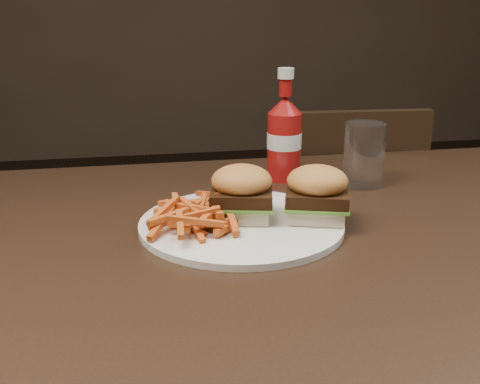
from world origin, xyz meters
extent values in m
cube|color=black|center=(0.00, 0.00, 0.73)|extent=(1.20, 0.80, 0.04)
cube|color=black|center=(0.27, 0.60, 0.43)|extent=(0.41, 0.41, 0.04)
cylinder|color=white|center=(-0.07, 0.02, 0.76)|extent=(0.29, 0.29, 0.01)
cube|color=beige|center=(-0.07, 0.03, 0.77)|extent=(0.09, 0.09, 0.02)
cube|color=beige|center=(0.04, 0.01, 0.77)|extent=(0.10, 0.09, 0.02)
cylinder|color=maroon|center=(0.05, 0.25, 0.81)|extent=(0.06, 0.06, 0.12)
cylinder|color=white|center=(0.18, 0.18, 0.81)|extent=(0.08, 0.08, 0.11)
camera|label=1|loc=(-0.21, -0.71, 1.05)|focal=42.00mm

